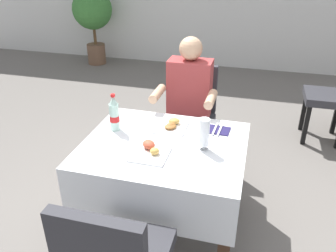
% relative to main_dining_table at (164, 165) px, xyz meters
% --- Properties ---
extents(ground_plane, '(11.00, 11.00, 0.00)m').
position_rel_main_dining_table_xyz_m(ground_plane, '(-0.02, 0.03, -0.56)').
color(ground_plane, '#66605B').
extents(main_dining_table, '(1.07, 0.89, 0.73)m').
position_rel_main_dining_table_xyz_m(main_dining_table, '(0.00, 0.00, 0.00)').
color(main_dining_table, white).
rests_on(main_dining_table, ground).
extents(chair_far_diner_seat, '(0.44, 0.50, 0.97)m').
position_rel_main_dining_table_xyz_m(chair_far_diner_seat, '(0.00, 0.84, -0.01)').
color(chair_far_diner_seat, '#2D2D33').
rests_on(chair_far_diner_seat, ground).
extents(seated_diner_far, '(0.50, 0.46, 1.26)m').
position_rel_main_dining_table_xyz_m(seated_diner_far, '(0.00, 0.73, 0.15)').
color(seated_diner_far, '#282D42').
rests_on(seated_diner_far, ground).
extents(plate_near_camera, '(0.23, 0.23, 0.06)m').
position_rel_main_dining_table_xyz_m(plate_near_camera, '(-0.05, -0.14, 0.19)').
color(plate_near_camera, white).
rests_on(plate_near_camera, main_dining_table).
extents(plate_far_diner, '(0.23, 0.23, 0.06)m').
position_rel_main_dining_table_xyz_m(plate_far_diner, '(-0.01, 0.23, 0.19)').
color(plate_far_diner, white).
rests_on(plate_far_diner, main_dining_table).
extents(beer_glass_left, '(0.07, 0.07, 0.22)m').
position_rel_main_dining_table_xyz_m(beer_glass_left, '(0.26, -0.01, 0.28)').
color(beer_glass_left, white).
rests_on(beer_glass_left, main_dining_table).
extents(cola_bottle_primary, '(0.07, 0.07, 0.27)m').
position_rel_main_dining_table_xyz_m(cola_bottle_primary, '(-0.39, 0.10, 0.29)').
color(cola_bottle_primary, silver).
rests_on(cola_bottle_primary, main_dining_table).
extents(napkin_cutlery_set, '(0.18, 0.19, 0.01)m').
position_rel_main_dining_table_xyz_m(napkin_cutlery_set, '(0.32, 0.27, 0.18)').
color(napkin_cutlery_set, '#231E4C').
rests_on(napkin_cutlery_set, main_dining_table).
extents(potted_plant_corner, '(0.67, 0.67, 1.28)m').
position_rel_main_dining_table_xyz_m(potted_plant_corner, '(-2.30, 3.66, 0.30)').
color(potted_plant_corner, brown).
rests_on(potted_plant_corner, ground).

